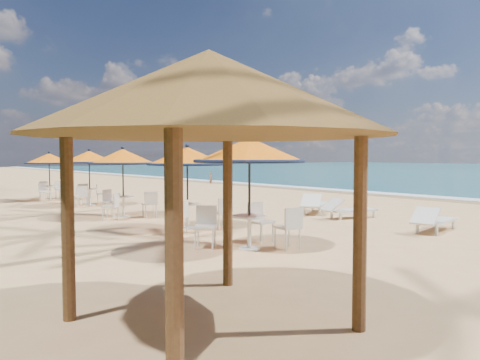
{
  "coord_description": "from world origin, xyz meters",
  "views": [
    {
      "loc": [
        -11.58,
        -7.09,
        1.96
      ],
      "look_at": [
        -2.33,
        4.18,
        1.2
      ],
      "focal_mm": 35.0,
      "sensor_mm": 36.0,
      "label": 1
    }
  ],
  "objects_px": {
    "station_1": "(189,164)",
    "lounger_near": "(433,220)",
    "station_4": "(49,164)",
    "lounger_mid": "(348,209)",
    "station_3": "(89,164)",
    "lounger_far": "(315,204)",
    "palapa": "(209,95)",
    "station_0": "(250,164)",
    "station_2": "(123,165)"
  },
  "relations": [
    {
      "from": "station_1",
      "to": "lounger_near",
      "type": "distance_m",
      "value": 6.53
    },
    {
      "from": "station_4",
      "to": "lounger_mid",
      "type": "distance_m",
      "value": 13.37
    },
    {
      "from": "lounger_near",
      "to": "station_4",
      "type": "bearing_deg",
      "value": 97.77
    },
    {
      "from": "station_3",
      "to": "lounger_far",
      "type": "bearing_deg",
      "value": -56.14
    },
    {
      "from": "lounger_far",
      "to": "palapa",
      "type": "bearing_deg",
      "value": -176.24
    },
    {
      "from": "station_0",
      "to": "palapa",
      "type": "bearing_deg",
      "value": -136.49
    },
    {
      "from": "lounger_far",
      "to": "lounger_mid",
      "type": "bearing_deg",
      "value": -128.39
    },
    {
      "from": "station_2",
      "to": "lounger_mid",
      "type": "height_order",
      "value": "station_2"
    },
    {
      "from": "station_0",
      "to": "lounger_mid",
      "type": "relative_size",
      "value": 1.3
    },
    {
      "from": "station_0",
      "to": "station_2",
      "type": "distance_m",
      "value": 6.47
    },
    {
      "from": "lounger_near",
      "to": "lounger_mid",
      "type": "distance_m",
      "value": 3.02
    },
    {
      "from": "station_3",
      "to": "station_4",
      "type": "height_order",
      "value": "station_3"
    },
    {
      "from": "lounger_near",
      "to": "lounger_mid",
      "type": "height_order",
      "value": "lounger_near"
    },
    {
      "from": "lounger_near",
      "to": "lounger_far",
      "type": "xyz_separation_m",
      "value": [
        0.56,
        4.52,
        0.01
      ]
    },
    {
      "from": "station_0",
      "to": "palapa",
      "type": "xyz_separation_m",
      "value": [
        -3.26,
        -3.1,
        0.86
      ]
    },
    {
      "from": "station_0",
      "to": "lounger_far",
      "type": "relative_size",
      "value": 1.22
    },
    {
      "from": "station_1",
      "to": "station_2",
      "type": "distance_m",
      "value": 3.37
    },
    {
      "from": "station_0",
      "to": "station_3",
      "type": "relative_size",
      "value": 1.09
    },
    {
      "from": "station_3",
      "to": "palapa",
      "type": "bearing_deg",
      "value": -106.2
    },
    {
      "from": "station_0",
      "to": "station_4",
      "type": "height_order",
      "value": "station_0"
    },
    {
      "from": "lounger_far",
      "to": "station_4",
      "type": "bearing_deg",
      "value": 85.26
    },
    {
      "from": "lounger_mid",
      "to": "palapa",
      "type": "bearing_deg",
      "value": -135.73
    },
    {
      "from": "station_0",
      "to": "station_3",
      "type": "xyz_separation_m",
      "value": [
        0.68,
        10.49,
        -0.14
      ]
    },
    {
      "from": "station_3",
      "to": "lounger_far",
      "type": "distance_m",
      "value": 8.93
    },
    {
      "from": "lounger_far",
      "to": "palapa",
      "type": "relative_size",
      "value": 0.48
    },
    {
      "from": "lounger_near",
      "to": "lounger_far",
      "type": "bearing_deg",
      "value": 73.12
    },
    {
      "from": "station_4",
      "to": "palapa",
      "type": "bearing_deg",
      "value": -101.6
    },
    {
      "from": "lounger_near",
      "to": "palapa",
      "type": "distance_m",
      "value": 8.8
    },
    {
      "from": "station_3",
      "to": "station_4",
      "type": "bearing_deg",
      "value": 97.81
    },
    {
      "from": "lounger_mid",
      "to": "palapa",
      "type": "relative_size",
      "value": 0.45
    },
    {
      "from": "lounger_near",
      "to": "lounger_mid",
      "type": "bearing_deg",
      "value": 73.05
    },
    {
      "from": "lounger_far",
      "to": "station_3",
      "type": "bearing_deg",
      "value": 92.44
    },
    {
      "from": "station_0",
      "to": "station_4",
      "type": "relative_size",
      "value": 1.13
    },
    {
      "from": "station_1",
      "to": "station_3",
      "type": "xyz_separation_m",
      "value": [
        0.18,
        7.39,
        -0.1
      ]
    },
    {
      "from": "lounger_far",
      "to": "palapa",
      "type": "xyz_separation_m",
      "value": [
        -8.87,
        -6.25,
        2.32
      ]
    },
    {
      "from": "station_2",
      "to": "station_1",
      "type": "bearing_deg",
      "value": -84.78
    },
    {
      "from": "station_0",
      "to": "lounger_mid",
      "type": "bearing_deg",
      "value": 16.71
    },
    {
      "from": "station_4",
      "to": "lounger_mid",
      "type": "relative_size",
      "value": 1.15
    },
    {
      "from": "station_1",
      "to": "lounger_mid",
      "type": "height_order",
      "value": "station_1"
    },
    {
      "from": "station_0",
      "to": "lounger_mid",
      "type": "height_order",
      "value": "station_0"
    },
    {
      "from": "station_3",
      "to": "palapa",
      "type": "distance_m",
      "value": 14.19
    },
    {
      "from": "station_4",
      "to": "lounger_near",
      "type": "bearing_deg",
      "value": -72.44
    },
    {
      "from": "station_2",
      "to": "lounger_mid",
      "type": "xyz_separation_m",
      "value": [
        5.22,
        -4.83,
        -1.36
      ]
    },
    {
      "from": "station_2",
      "to": "lounger_far",
      "type": "bearing_deg",
      "value": -31.44
    },
    {
      "from": "station_1",
      "to": "lounger_far",
      "type": "relative_size",
      "value": 1.15
    },
    {
      "from": "station_2",
      "to": "station_4",
      "type": "height_order",
      "value": "station_2"
    },
    {
      "from": "station_4",
      "to": "lounger_mid",
      "type": "height_order",
      "value": "station_4"
    },
    {
      "from": "station_0",
      "to": "palapa",
      "type": "distance_m",
      "value": 4.58
    },
    {
      "from": "station_1",
      "to": "station_3",
      "type": "bearing_deg",
      "value": 88.63
    },
    {
      "from": "station_1",
      "to": "station_4",
      "type": "height_order",
      "value": "station_1"
    }
  ]
}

